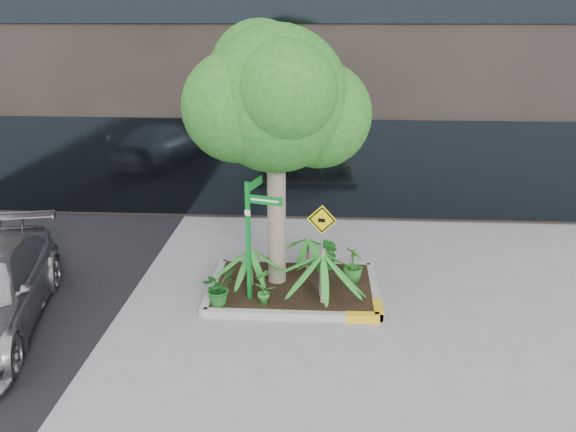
{
  "coord_description": "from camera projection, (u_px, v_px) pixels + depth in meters",
  "views": [
    {
      "loc": [
        0.69,
        -9.72,
        5.23
      ],
      "look_at": [
        0.09,
        0.2,
        1.63
      ],
      "focal_mm": 35.0,
      "sensor_mm": 36.0,
      "label": 1
    }
  ],
  "objects": [
    {
      "name": "shrub_a",
      "position": [
        218.0,
        287.0,
        10.33
      ],
      "size": [
        0.81,
        0.81,
        0.67
      ],
      "primitive_type": "imported",
      "rotation": [
        0.0,
        0.0,
        1.1
      ],
      "color": "#18541B",
      "rests_on": "planter"
    },
    {
      "name": "street_sign_post",
      "position": [
        252.0,
        230.0,
        10.21
      ],
      "size": [
        0.7,
        0.85,
        2.44
      ],
      "rotation": [
        0.0,
        0.0,
        -0.29
      ],
      "color": "#0B7E25",
      "rests_on": "ground"
    },
    {
      "name": "palm_left",
      "position": [
        251.0,
        250.0,
        10.89
      ],
      "size": [
        0.91,
        0.91,
        1.02
      ],
      "color": "gray",
      "rests_on": "ground"
    },
    {
      "name": "shrub_c",
      "position": [
        264.0,
        285.0,
        10.32
      ],
      "size": [
        0.53,
        0.53,
        0.73
      ],
      "primitive_type": "imported",
      "rotation": [
        0.0,
        0.0,
        3.73
      ],
      "color": "#297724",
      "rests_on": "planter"
    },
    {
      "name": "palm_back",
      "position": [
        307.0,
        239.0,
        11.69
      ],
      "size": [
        0.79,
        0.79,
        0.88
      ],
      "color": "gray",
      "rests_on": "ground"
    },
    {
      "name": "shrub_d",
      "position": [
        330.0,
        254.0,
        11.69
      ],
      "size": [
        0.55,
        0.55,
        0.72
      ],
      "primitive_type": "imported",
      "rotation": [
        0.0,
        0.0,
        5.29
      ],
      "color": "#1C621D",
      "rests_on": "planter"
    },
    {
      "name": "palm_front",
      "position": [
        323.0,
        254.0,
        10.15
      ],
      "size": [
        1.18,
        1.18,
        1.31
      ],
      "color": "gray",
      "rests_on": "ground"
    },
    {
      "name": "shrub_b",
      "position": [
        353.0,
        265.0,
        11.19
      ],
      "size": [
        0.5,
        0.5,
        0.71
      ],
      "primitive_type": "imported",
      "rotation": [
        0.0,
        0.0,
        1.88
      ],
      "color": "#23611D",
      "rests_on": "planter"
    },
    {
      "name": "cattle_sign",
      "position": [
        322.0,
        235.0,
        10.33
      ],
      "size": [
        0.55,
        0.16,
        1.82
      ],
      "rotation": [
        0.0,
        0.0,
        -0.19
      ],
      "color": "slate",
      "rests_on": "ground"
    },
    {
      "name": "tree",
      "position": [
        276.0,
        99.0,
        10.13
      ],
      "size": [
        3.44,
        3.05,
        5.16
      ],
      "color": "gray",
      "rests_on": "ground"
    },
    {
      "name": "ground",
      "position": [
        283.0,
        298.0,
        10.94
      ],
      "size": [
        80.0,
        80.0,
        0.0
      ],
      "primitive_type": "plane",
      "color": "gray",
      "rests_on": "ground"
    },
    {
      "name": "planter",
      "position": [
        295.0,
        287.0,
        11.15
      ],
      "size": [
        3.35,
        2.36,
        0.15
      ],
      "color": "#9E9E99",
      "rests_on": "ground"
    }
  ]
}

